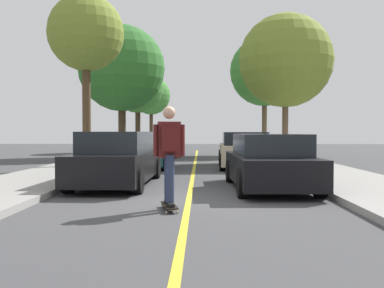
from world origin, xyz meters
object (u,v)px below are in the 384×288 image
at_px(parked_car_right_nearest, 269,162).
at_px(street_tree_left_farthest, 151,96).
at_px(street_tree_right_nearest, 286,61).
at_px(fire_hydrant, 295,160).
at_px(street_tree_left_near, 122,69).
at_px(street_tree_right_near, 265,72).
at_px(parked_car_left_farthest, 169,142).
at_px(parked_car_left_near, 146,151).
at_px(street_tree_left_nearest, 86,34).
at_px(skateboarder, 169,149).
at_px(street_tree_left_far, 138,87).
at_px(parked_car_left_nearest, 119,158).
at_px(skateboard, 169,205).
at_px(parked_car_left_far, 162,145).
at_px(parked_car_right_near, 244,150).

distance_m(parked_car_right_nearest, street_tree_left_farthest, 28.34).
height_order(street_tree_left_farthest, street_tree_right_nearest, street_tree_right_nearest).
bearing_deg(fire_hydrant, street_tree_left_near, 129.30).
bearing_deg(street_tree_right_near, parked_car_left_farthest, 148.73).
xyz_separation_m(parked_car_left_near, street_tree_left_nearest, (-2.17, -0.79, 4.53)).
height_order(parked_car_right_nearest, skateboarder, skateboarder).
bearing_deg(fire_hydrant, parked_car_left_near, 154.32).
relative_size(street_tree_left_nearest, street_tree_left_far, 1.05).
relative_size(street_tree_left_nearest, skateboarder, 3.64).
distance_m(street_tree_left_farthest, street_tree_right_nearest, 20.12).
relative_size(parked_car_left_near, street_tree_right_near, 0.66).
distance_m(parked_car_left_farthest, street_tree_right_nearest, 12.46).
bearing_deg(street_tree_left_near, parked_car_left_nearest, -80.04).
height_order(parked_car_left_farthest, street_tree_left_near, street_tree_left_near).
bearing_deg(street_tree_right_nearest, skateboard, -110.45).
distance_m(parked_car_left_near, parked_car_left_farthest, 12.65).
relative_size(parked_car_left_near, street_tree_left_farthest, 0.75).
relative_size(parked_car_left_far, fire_hydrant, 6.27).
bearing_deg(street_tree_right_near, parked_car_right_near, -103.42).
distance_m(parked_car_left_near, street_tree_right_nearest, 7.75).
bearing_deg(parked_car_right_nearest, street_tree_left_far, 107.59).
height_order(parked_car_left_farthest, street_tree_left_farthest, street_tree_left_farthest).
xyz_separation_m(street_tree_left_nearest, street_tree_left_farthest, (0.00, 21.67, -0.55)).
height_order(parked_car_left_farthest, parked_car_right_near, parked_car_right_near).
relative_size(parked_car_left_farthest, street_tree_right_near, 0.65).
bearing_deg(fire_hydrant, parked_car_left_nearest, -150.43).
distance_m(parked_car_left_nearest, skateboard, 4.12).
height_order(parked_car_left_farthest, parked_car_right_nearest, parked_car_right_nearest).
height_order(parked_car_left_farthest, fire_hydrant, parked_car_left_farthest).
bearing_deg(skateboarder, parked_car_left_near, 99.90).
bearing_deg(parked_car_left_far, parked_car_right_nearest, -73.91).
distance_m(street_tree_left_near, fire_hydrant, 12.80).
relative_size(street_tree_left_nearest, fire_hydrant, 9.32).
bearing_deg(parked_car_left_farthest, street_tree_right_near, -31.27).
xyz_separation_m(parked_car_left_farthest, street_tree_left_farthest, (-2.17, 8.23, 3.94)).
bearing_deg(parked_car_right_near, street_tree_left_nearest, -174.13).
relative_size(street_tree_right_nearest, skateboard, 7.69).
relative_size(parked_car_left_nearest, street_tree_right_near, 0.67).
height_order(street_tree_left_far, street_tree_right_near, street_tree_right_near).
relative_size(street_tree_right_nearest, skateboarder, 3.72).
xyz_separation_m(parked_car_left_near, parked_car_left_farthest, (0.00, 12.65, 0.04)).
bearing_deg(parked_car_left_farthest, skateboarder, -85.74).
relative_size(parked_car_right_nearest, fire_hydrant, 6.14).
xyz_separation_m(parked_car_left_farthest, street_tree_left_far, (-2.17, 0.09, 3.85)).
relative_size(street_tree_left_far, street_tree_right_nearest, 0.93).
distance_m(parked_car_right_nearest, street_tree_left_nearest, 9.50).
height_order(parked_car_left_farthest, street_tree_right_near, street_tree_right_near).
distance_m(street_tree_left_near, street_tree_right_nearest, 9.25).
xyz_separation_m(parked_car_left_far, street_tree_left_near, (-2.17, -0.44, 4.25)).
height_order(parked_car_left_farthest, street_tree_right_nearest, street_tree_right_nearest).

